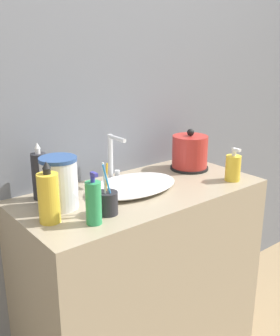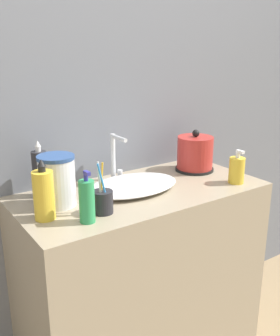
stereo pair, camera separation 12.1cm
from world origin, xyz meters
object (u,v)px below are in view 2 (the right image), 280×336
Objects in this scene: electric_kettle at (195,155)px; shampoo_bottle at (40,173)px; faucet at (115,156)px; water_pitcher at (57,181)px; toothbrush_cup at (103,201)px; hand_cream_bottle at (44,195)px; mouthwash_bottle at (87,201)px; lotion_bottle at (237,170)px.

shampoo_bottle reaches higher than electric_kettle.
faucet reaches higher than water_pitcher.
toothbrush_cup is 0.20m from water_pitcher.
hand_cream_bottle is (-0.42, -0.22, -0.02)m from faucet.
electric_kettle is 0.74m from mouthwash_bottle.
hand_cream_bottle reaches higher than faucet.
hand_cream_bottle is at bearing 160.35° from toothbrush_cup.
electric_kettle is 0.25m from lotion_bottle.
electric_kettle is 0.65m from toothbrush_cup.
faucet is 0.36m from water_pitcher.
electric_kettle reaches higher than water_pitcher.
water_pitcher is at bearing 123.56° from toothbrush_cup.
toothbrush_cup is at bearing -56.44° from water_pitcher.
faucet is at bearing 51.88° from toothbrush_cup.
electric_kettle is 1.02× the size of water_pitcher.
electric_kettle is at bearing -7.10° from shampoo_bottle.
faucet is at bearing 141.89° from lotion_bottle.
toothbrush_cup is at bearing 175.99° from lotion_bottle.
mouthwash_bottle is (-0.31, -0.33, -0.04)m from faucet.
lotion_bottle is 0.79m from water_pitcher.
water_pitcher is (-0.33, -0.13, -0.02)m from faucet.
hand_cream_bottle is (-0.85, 0.11, 0.03)m from lotion_bottle.
shampoo_bottle is 0.13m from water_pitcher.
mouthwash_bottle is at bearing -43.69° from hand_cream_bottle.
faucet is 1.14× the size of mouthwash_bottle.
faucet reaches higher than electric_kettle.
lotion_bottle is at bearing -23.41° from shampoo_bottle.
mouthwash_bottle is 0.16m from hand_cream_bottle.
mouthwash_bottle is 0.20m from water_pitcher.
shampoo_bottle reaches higher than toothbrush_cup.
hand_cream_bottle reaches higher than toothbrush_cup.
mouthwash_bottle is 0.95× the size of water_pitcher.
mouthwash_bottle is (-0.70, -0.24, -0.00)m from electric_kettle.
lotion_bottle is (0.65, -0.05, 0.01)m from toothbrush_cup.
toothbrush_cup is at bearing 24.77° from mouthwash_bottle.
lotion_bottle is at bearing -82.93° from electric_kettle.
shampoo_bottle reaches higher than lotion_bottle.
mouthwash_bottle is at bearing -133.38° from faucet.
faucet is 0.97× the size of hand_cream_bottle.
electric_kettle is 1.08× the size of mouthwash_bottle.
lotion_bottle is 0.85m from hand_cream_bottle.
electric_kettle is 0.92× the size of hand_cream_bottle.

